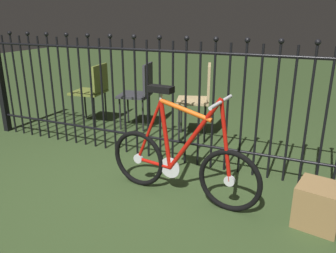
# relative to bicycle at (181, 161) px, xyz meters

# --- Properties ---
(ground_plane) EXTENTS (20.00, 20.00, 0.00)m
(ground_plane) POSITION_rel_bicycle_xyz_m (-0.34, -0.08, -0.32)
(ground_plane) COLOR #304422
(iron_fence) EXTENTS (4.74, 0.07, 1.33)m
(iron_fence) POSITION_rel_bicycle_xyz_m (-0.38, 0.64, 0.34)
(iron_fence) COLOR black
(iron_fence) RESTS_ON ground
(bicycle) EXTENTS (1.33, 0.40, 0.92)m
(bicycle) POSITION_rel_bicycle_xyz_m (0.00, 0.00, 0.00)
(bicycle) COLOR black
(bicycle) RESTS_ON ground
(chair_olive) EXTENTS (0.45, 0.45, 0.82)m
(chair_olive) POSITION_rel_bicycle_xyz_m (-1.81, 1.35, 0.18)
(chair_olive) COLOR black
(chair_olive) RESTS_ON ground
(chair_tan) EXTENTS (0.47, 0.47, 0.89)m
(chair_tan) POSITION_rel_bicycle_xyz_m (-0.31, 1.40, 0.22)
(chair_tan) COLOR black
(chair_tan) RESTS_ON ground
(chair_charcoal) EXTENTS (0.46, 0.45, 0.85)m
(chair_charcoal) POSITION_rel_bicycle_xyz_m (-1.15, 1.46, 0.19)
(chair_charcoal) COLOR black
(chair_charcoal) RESTS_ON ground
(display_crate) EXTENTS (0.35, 0.35, 0.31)m
(display_crate) POSITION_rel_bicycle_xyz_m (1.05, 0.03, -0.17)
(display_crate) COLOR olive
(display_crate) RESTS_ON ground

